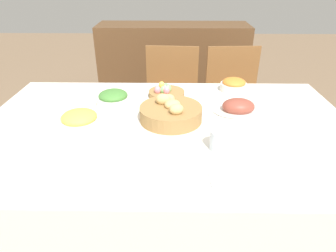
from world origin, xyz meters
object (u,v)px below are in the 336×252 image
sideboard (173,68)px  drinking_cup (220,140)px  fork (122,174)px  knife (202,174)px  ham_platter (238,107)px  dinner_plate (162,173)px  egg_basket (166,93)px  green_salad_bowl (113,99)px  chair_far_center (171,100)px  chair_far_right (233,100)px  spoon (210,174)px  carrot_bowl (234,85)px  bread_basket (171,112)px  butter_dish (97,142)px  pineapple_bowl (80,120)px

sideboard → drinking_cup: 2.12m
fork → knife: size_ratio=1.00×
ham_platter → dinner_plate: bearing=-125.2°
ham_platter → egg_basket: bearing=152.1°
egg_basket → drinking_cup: drinking_cup is taller
ham_platter → knife: (-0.23, -0.54, -0.02)m
green_salad_bowl → fork: bearing=-77.3°
chair_far_center → fork: 1.38m
ham_platter → fork: 0.76m
egg_basket → knife: bearing=-78.8°
fork → chair_far_right: bearing=66.3°
egg_basket → dinner_plate: 0.74m
chair_far_center → spoon: chair_far_center is taller
green_salad_bowl → carrot_bowl: 0.73m
ham_platter → carrot_bowl: carrot_bowl is taller
dinner_plate → fork: (-0.15, 0.00, -0.00)m
ham_platter → spoon: (-0.20, -0.54, -0.02)m
ham_platter → dinner_plate: ham_platter is taller
green_salad_bowl → chair_far_right: bearing=41.9°
dinner_plate → egg_basket: bearing=90.0°
chair_far_center → ham_platter: bearing=-61.6°
bread_basket → butter_dish: bread_basket is taller
fork → ham_platter: bearing=48.7°
pineapple_bowl → drinking_cup: 0.66m
sideboard → drinking_cup: sideboard is taller
egg_basket → pineapple_bowl: size_ratio=1.07×
sideboard → knife: (0.11, -2.26, 0.30)m
green_salad_bowl → dinner_plate: green_salad_bowl is taller
dinner_plate → knife: size_ratio=1.35×
dinner_plate → fork: size_ratio=1.35×
spoon → knife: bearing=177.0°
spoon → chair_far_right: bearing=72.3°
knife → chair_far_right: bearing=77.1°
knife → butter_dish: (-0.43, 0.20, 0.01)m
chair_far_center → egg_basket: chair_far_center is taller
bread_basket → fork: bread_basket is taller
green_salad_bowl → carrot_bowl: size_ratio=1.13×
ham_platter → green_salad_bowl: green_salad_bowl is taller
bread_basket → knife: size_ratio=1.70×
chair_far_center → pineapple_bowl: size_ratio=4.51×
ham_platter → dinner_plate: size_ratio=1.06×
green_salad_bowl → dinner_plate: bearing=-65.0°
sideboard → ham_platter: sideboard is taller
chair_far_center → drinking_cup: 1.22m
chair_far_right → drinking_cup: chair_far_right is taller
dinner_plate → spoon: bearing=0.0°
egg_basket → chair_far_right: bearing=48.4°
egg_basket → chair_far_center: bearing=87.7°
pineapple_bowl → spoon: bearing=-31.5°
chair_far_right → spoon: chair_far_right is taller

